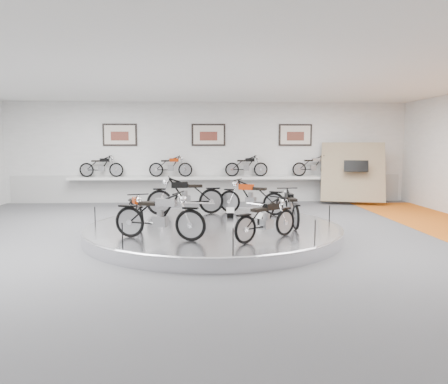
{
  "coord_description": "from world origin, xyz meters",
  "views": [
    {
      "loc": [
        -0.31,
        -10.57,
        2.37
      ],
      "look_at": [
        0.28,
        0.6,
        1.12
      ],
      "focal_mm": 35.0,
      "sensor_mm": 36.0,
      "label": 1
    }
  ],
  "objects": [
    {
      "name": "bike_b",
      "position": [
        -0.76,
        2.07,
        0.86
      ],
      "size": [
        1.98,
        0.93,
        1.12
      ],
      "primitive_type": null,
      "rotation": [
        0.0,
        0.0,
        3.28
      ],
      "color": "black",
      "rests_on": "display_platform"
    },
    {
      "name": "ceiling",
      "position": [
        0.0,
        0.0,
        4.0
      ],
      "size": [
        16.0,
        16.0,
        0.0
      ],
      "primitive_type": "plane",
      "rotation": [
        3.14,
        0.0,
        0.0
      ],
      "color": "white",
      "rests_on": "wall_back"
    },
    {
      "name": "bike_e",
      "position": [
        1.09,
        -1.4,
        0.76
      ],
      "size": [
        1.56,
        1.38,
        0.91
      ],
      "primitive_type": null,
      "rotation": [
        0.0,
        0.0,
        6.94
      ],
      "color": "black",
      "rests_on": "display_platform"
    },
    {
      "name": "poster_left",
      "position": [
        -3.5,
        6.96,
        2.7
      ],
      "size": [
        1.35,
        0.06,
        0.88
      ],
      "primitive_type": "cube",
      "color": "beige",
      "rests_on": "wall_back"
    },
    {
      "name": "poster_center",
      "position": [
        0.0,
        6.96,
        2.7
      ],
      "size": [
        1.35,
        0.06,
        0.88
      ],
      "primitive_type": "cube",
      "color": "beige",
      "rests_on": "wall_back"
    },
    {
      "name": "wall_front",
      "position": [
        0.0,
        -7.0,
        2.0
      ],
      "size": [
        16.0,
        0.0,
        16.0
      ],
      "primitive_type": "plane",
      "rotation": [
        -1.57,
        0.0,
        0.0
      ],
      "color": "white",
      "rests_on": "floor"
    },
    {
      "name": "dado_band",
      "position": [
        0.0,
        6.98,
        0.55
      ],
      "size": [
        15.68,
        0.04,
        1.1
      ],
      "primitive_type": "cube",
      "color": "#BCBCBA",
      "rests_on": "floor"
    },
    {
      "name": "shelf_bike_d",
      "position": [
        4.2,
        6.7,
        1.42
      ],
      "size": [
        1.22,
        0.43,
        0.73
      ],
      "primitive_type": null,
      "color": "#B9B9BE",
      "rests_on": "shelf"
    },
    {
      "name": "bike_a",
      "position": [
        1.16,
        2.02,
        0.81
      ],
      "size": [
        1.83,
        1.31,
        1.02
      ],
      "primitive_type": null,
      "rotation": [
        0.0,
        0.0,
        2.69
      ],
      "color": "#B1310B",
      "rests_on": "display_platform"
    },
    {
      "name": "display_platform",
      "position": [
        0.0,
        0.3,
        0.15
      ],
      "size": [
        6.4,
        6.4,
        0.3
      ],
      "primitive_type": "cylinder",
      "color": "silver",
      "rests_on": "floor"
    },
    {
      "name": "poster_right",
      "position": [
        3.5,
        6.96,
        2.7
      ],
      "size": [
        1.35,
        0.06,
        0.88
      ],
      "primitive_type": "cube",
      "color": "beige",
      "rests_on": "wall_back"
    },
    {
      "name": "bike_f",
      "position": [
        1.94,
        0.22,
        0.76
      ],
      "size": [
        0.58,
        1.58,
        0.93
      ],
      "primitive_type": null,
      "rotation": [
        0.0,
        0.0,
        7.87
      ],
      "color": "black",
      "rests_on": "display_platform"
    },
    {
      "name": "display_panel",
      "position": [
        5.6,
        6.1,
        1.25
      ],
      "size": [
        2.56,
        1.52,
        2.3
      ],
      "primitive_type": "cube",
      "rotation": [
        -0.35,
        0.0,
        -0.26
      ],
      "color": "gray",
      "rests_on": "floor"
    },
    {
      "name": "platform_rim",
      "position": [
        0.0,
        0.3,
        0.27
      ],
      "size": [
        6.4,
        6.4,
        0.1
      ],
      "primitive_type": "torus",
      "color": "#B2B2BA",
      "rests_on": "display_platform"
    },
    {
      "name": "wall_back",
      "position": [
        0.0,
        7.0,
        2.0
      ],
      "size": [
        16.0,
        0.0,
        16.0
      ],
      "primitive_type": "plane",
      "rotation": [
        1.57,
        0.0,
        0.0
      ],
      "color": "white",
      "rests_on": "floor"
    },
    {
      "name": "floor",
      "position": [
        0.0,
        0.0,
        0.0
      ],
      "size": [
        16.0,
        16.0,
        0.0
      ],
      "primitive_type": "plane",
      "color": "#4D4D50",
      "rests_on": "ground"
    },
    {
      "name": "bike_d",
      "position": [
        -1.21,
        -1.24,
        0.82
      ],
      "size": [
        1.89,
        1.16,
        1.05
      ],
      "primitive_type": null,
      "rotation": [
        0.0,
        0.0,
        5.96
      ],
      "color": "#B9B9BE",
      "rests_on": "display_platform"
    },
    {
      "name": "shelf_bike_c",
      "position": [
        1.5,
        6.7,
        1.42
      ],
      "size": [
        1.22,
        0.43,
        0.73
      ],
      "primitive_type": null,
      "color": "black",
      "rests_on": "shelf"
    },
    {
      "name": "shelf",
      "position": [
        0.0,
        6.7,
        1.0
      ],
      "size": [
        11.0,
        0.55,
        0.1
      ],
      "primitive_type": "cube",
      "color": "silver",
      "rests_on": "wall_back"
    },
    {
      "name": "bike_c",
      "position": [
        -1.93,
        0.17,
        0.74
      ],
      "size": [
        0.98,
        1.58,
        0.88
      ],
      "primitive_type": null,
      "rotation": [
        0.0,
        0.0,
        5.04
      ],
      "color": "#8D2707",
      "rests_on": "display_platform"
    },
    {
      "name": "shelf_bike_a",
      "position": [
        -4.2,
        6.7,
        1.42
      ],
      "size": [
        1.22,
        0.43,
        0.73
      ],
      "primitive_type": null,
      "color": "black",
      "rests_on": "shelf"
    },
    {
      "name": "shelf_bike_b",
      "position": [
        -1.5,
        6.7,
        1.42
      ],
      "size": [
        1.22,
        0.43,
        0.73
      ],
      "primitive_type": null,
      "color": "#8D2707",
      "rests_on": "shelf"
    }
  ]
}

